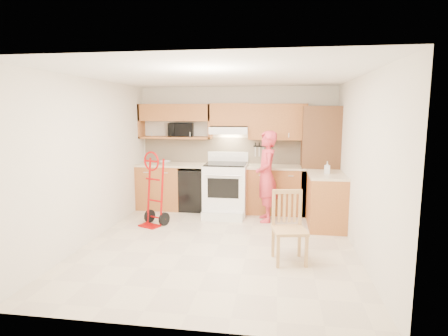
% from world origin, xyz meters
% --- Properties ---
extents(floor, '(4.00, 4.50, 0.02)m').
position_xyz_m(floor, '(0.00, 0.00, -0.01)').
color(floor, '#C0B098').
rests_on(floor, ground).
extents(ceiling, '(4.00, 4.50, 0.02)m').
position_xyz_m(ceiling, '(0.00, 0.00, 2.51)').
color(ceiling, white).
rests_on(ceiling, ground).
extents(wall_back, '(4.00, 0.02, 2.50)m').
position_xyz_m(wall_back, '(0.00, 2.26, 1.25)').
color(wall_back, beige).
rests_on(wall_back, ground).
extents(wall_front, '(4.00, 0.02, 2.50)m').
position_xyz_m(wall_front, '(0.00, -2.26, 1.25)').
color(wall_front, beige).
rests_on(wall_front, ground).
extents(wall_left, '(0.02, 4.50, 2.50)m').
position_xyz_m(wall_left, '(-2.01, 0.00, 1.25)').
color(wall_left, beige).
rests_on(wall_left, ground).
extents(wall_right, '(0.02, 4.50, 2.50)m').
position_xyz_m(wall_right, '(2.01, 0.00, 1.25)').
color(wall_right, beige).
rests_on(wall_right, ground).
extents(backsplash, '(3.92, 0.03, 0.55)m').
position_xyz_m(backsplash, '(0.00, 2.23, 1.20)').
color(backsplash, beige).
rests_on(backsplash, wall_back).
extents(lower_cab_left, '(0.90, 0.60, 0.90)m').
position_xyz_m(lower_cab_left, '(-1.55, 1.95, 0.45)').
color(lower_cab_left, '#AF642F').
rests_on(lower_cab_left, ground).
extents(dishwasher, '(0.60, 0.60, 0.85)m').
position_xyz_m(dishwasher, '(-0.80, 1.95, 0.42)').
color(dishwasher, black).
rests_on(dishwasher, ground).
extents(lower_cab_right, '(1.14, 0.60, 0.90)m').
position_xyz_m(lower_cab_right, '(0.83, 1.95, 0.45)').
color(lower_cab_right, '#AF642F').
rests_on(lower_cab_right, ground).
extents(countertop_left, '(1.50, 0.63, 0.04)m').
position_xyz_m(countertop_left, '(-1.25, 1.95, 0.92)').
color(countertop_left, beige).
rests_on(countertop_left, lower_cab_left).
extents(countertop_right, '(1.14, 0.63, 0.04)m').
position_xyz_m(countertop_right, '(0.83, 1.95, 0.92)').
color(countertop_right, beige).
rests_on(countertop_right, lower_cab_right).
extents(cab_return_right, '(0.60, 1.00, 0.90)m').
position_xyz_m(cab_return_right, '(1.70, 1.15, 0.45)').
color(cab_return_right, '#AF642F').
rests_on(cab_return_right, ground).
extents(countertop_return, '(0.63, 1.00, 0.04)m').
position_xyz_m(countertop_return, '(1.70, 1.15, 0.92)').
color(countertop_return, beige).
rests_on(countertop_return, cab_return_right).
extents(pantry_tall, '(0.70, 0.60, 2.10)m').
position_xyz_m(pantry_tall, '(1.65, 1.95, 1.05)').
color(pantry_tall, '#51311A').
rests_on(pantry_tall, ground).
extents(upper_cab_left, '(1.50, 0.33, 0.34)m').
position_xyz_m(upper_cab_left, '(-1.25, 2.08, 1.98)').
color(upper_cab_left, '#AF642F').
rests_on(upper_cab_left, wall_back).
extents(upper_shelf_mw, '(1.50, 0.33, 0.04)m').
position_xyz_m(upper_shelf_mw, '(-1.25, 2.08, 1.47)').
color(upper_shelf_mw, '#AF642F').
rests_on(upper_shelf_mw, wall_back).
extents(upper_cab_center, '(0.76, 0.33, 0.44)m').
position_xyz_m(upper_cab_center, '(-0.12, 2.08, 1.94)').
color(upper_cab_center, '#AF642F').
rests_on(upper_cab_center, wall_back).
extents(upper_cab_right, '(1.14, 0.33, 0.70)m').
position_xyz_m(upper_cab_right, '(0.83, 2.08, 1.80)').
color(upper_cab_right, '#AF642F').
rests_on(upper_cab_right, wall_back).
extents(range_hood, '(0.76, 0.46, 0.14)m').
position_xyz_m(range_hood, '(-0.12, 2.02, 1.63)').
color(range_hood, white).
rests_on(range_hood, wall_back).
extents(knife_strip, '(0.40, 0.05, 0.29)m').
position_xyz_m(knife_strip, '(0.55, 2.21, 1.24)').
color(knife_strip, black).
rests_on(knife_strip, backsplash).
extents(microwave, '(0.54, 0.40, 0.28)m').
position_xyz_m(microwave, '(-1.13, 2.08, 1.63)').
color(microwave, black).
rests_on(microwave, upper_shelf_mw).
extents(range, '(0.81, 1.07, 1.20)m').
position_xyz_m(range, '(-0.14, 1.63, 0.60)').
color(range, white).
rests_on(range, ground).
extents(person, '(0.49, 0.66, 1.66)m').
position_xyz_m(person, '(0.65, 1.35, 0.83)').
color(person, '#C83341').
rests_on(person, ground).
extents(hand_truck, '(0.60, 0.58, 1.19)m').
position_xyz_m(hand_truck, '(-1.31, 0.77, 0.59)').
color(hand_truck, '#A60707').
rests_on(hand_truck, ground).
extents(dining_chair, '(0.51, 0.54, 0.95)m').
position_xyz_m(dining_chair, '(1.03, -0.52, 0.48)').
color(dining_chair, tan).
rests_on(dining_chair, ground).
extents(soap_bottle, '(0.11, 0.11, 0.21)m').
position_xyz_m(soap_bottle, '(1.70, 1.18, 1.05)').
color(soap_bottle, white).
rests_on(soap_bottle, countertop_return).
extents(bowl, '(0.27, 0.27, 0.06)m').
position_xyz_m(bowl, '(-1.44, 1.95, 0.97)').
color(bowl, white).
rests_on(bowl, countertop_left).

